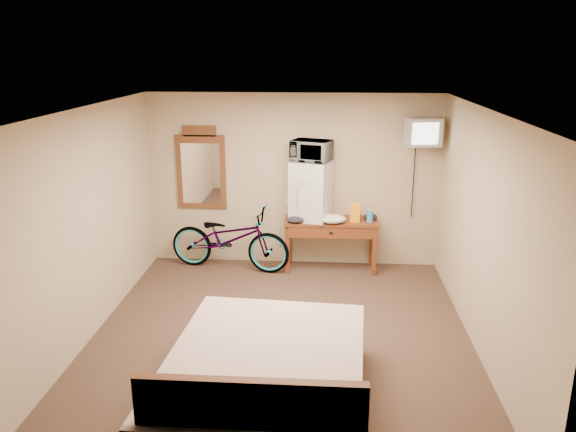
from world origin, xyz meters
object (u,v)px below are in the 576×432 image
object	(u,v)px
blue_cup	(370,216)
wall_mirror	(201,169)
microwave	(311,151)
bed	(265,383)
mini_fridge	(311,190)
bicycle	(230,238)
crt_television	(423,132)
desk	(331,229)

from	to	relation	value
blue_cup	wall_mirror	xyz separation A→B (m)	(-2.44, 0.30, 0.58)
microwave	bed	xyz separation A→B (m)	(-0.29, -3.43, -1.44)
mini_fridge	blue_cup	bearing A→B (deg)	-6.15
bed	bicycle	bearing A→B (deg)	104.67
blue_cup	bicycle	bearing A→B (deg)	-179.27
mini_fridge	bicycle	xyz separation A→B (m)	(-1.16, -0.12, -0.70)
microwave	bed	world-z (taller)	microwave
microwave	crt_television	distance (m)	1.52
microwave	wall_mirror	bearing A→B (deg)	-167.66
blue_cup	wall_mirror	world-z (taller)	wall_mirror
desk	bed	distance (m)	3.43
bicycle	wall_mirror	bearing A→B (deg)	64.05
desk	blue_cup	xyz separation A→B (m)	(0.54, -0.03, 0.20)
blue_cup	crt_television	bearing A→B (deg)	4.15
blue_cup	bicycle	distance (m)	2.03
crt_television	wall_mirror	distance (m)	3.17
bed	desk	bearing A→B (deg)	80.13
microwave	bicycle	world-z (taller)	microwave
crt_television	desk	bearing A→B (deg)	-178.96
desk	crt_television	xyz separation A→B (m)	(1.20, 0.02, 1.39)
blue_cup	wall_mirror	size ratio (longest dim) A/B	0.13
bicycle	crt_television	bearing A→B (deg)	-78.29
microwave	wall_mirror	distance (m)	1.65
desk	bicycle	world-z (taller)	bicycle
mini_fridge	wall_mirror	xyz separation A→B (m)	(-1.60, 0.21, 0.24)
blue_cup	bicycle	xyz separation A→B (m)	(-1.99, -0.03, -0.36)
mini_fridge	bicycle	world-z (taller)	mini_fridge
bicycle	bed	bearing A→B (deg)	-155.21
crt_television	bed	xyz separation A→B (m)	(-1.79, -3.39, -1.72)
bicycle	blue_cup	bearing A→B (deg)	-79.14
desk	blue_cup	bearing A→B (deg)	-2.77
desk	bicycle	distance (m)	1.46
mini_fridge	blue_cup	world-z (taller)	mini_fridge
mini_fridge	microwave	size ratio (longest dim) A/B	1.59
wall_mirror	bicycle	size ratio (longest dim) A/B	0.68
microwave	crt_television	size ratio (longest dim) A/B	0.90
blue_cup	microwave	bearing A→B (deg)	173.84
microwave	bicycle	bearing A→B (deg)	-154.60
wall_mirror	bicycle	xyz separation A→B (m)	(0.44, -0.32, -0.94)
microwave	crt_television	world-z (taller)	crt_television
crt_television	mini_fridge	bearing A→B (deg)	178.40
microwave	bicycle	xyz separation A→B (m)	(-1.16, -0.12, -1.27)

